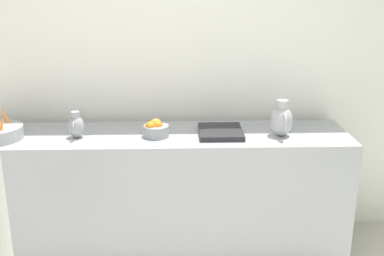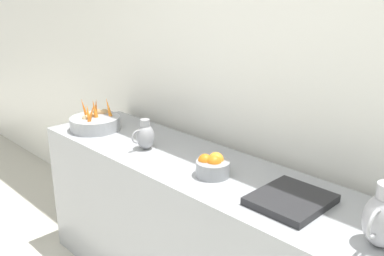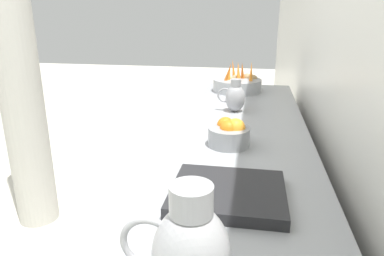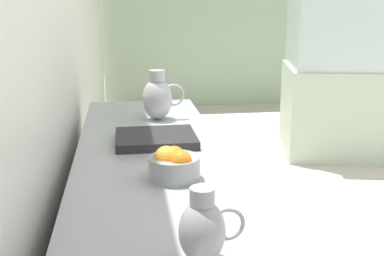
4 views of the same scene
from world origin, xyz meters
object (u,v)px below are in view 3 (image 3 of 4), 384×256
object	(u,v)px
metal_pitcher_short	(235,97)
metal_pitcher_tall	(190,253)
orange_bowl	(229,133)
support_column	(7,5)
vegetable_colander	(237,84)

from	to	relation	value
metal_pitcher_short	metal_pitcher_tall	bearing A→B (deg)	89.82
orange_bowl	metal_pitcher_short	world-z (taller)	metal_pitcher_short
metal_pitcher_short	support_column	xyz separation A→B (m)	(1.42, -0.12, 0.49)
orange_bowl	metal_pitcher_tall	world-z (taller)	metal_pitcher_tall
orange_bowl	support_column	xyz separation A→B (m)	(1.42, -0.66, 0.52)
vegetable_colander	orange_bowl	world-z (taller)	vegetable_colander
metal_pitcher_tall	support_column	bearing A→B (deg)	-47.17
orange_bowl	metal_pitcher_short	distance (m)	0.54
vegetable_colander	metal_pitcher_short	distance (m)	0.53
vegetable_colander	metal_pitcher_tall	distance (m)	1.94
vegetable_colander	metal_pitcher_short	xyz separation A→B (m)	(-0.01, 0.53, 0.03)
orange_bowl	support_column	size ratio (longest dim) A/B	0.06
metal_pitcher_tall	support_column	distance (m)	2.13
orange_bowl	metal_pitcher_tall	bearing A→B (deg)	89.11
vegetable_colander	support_column	size ratio (longest dim) A/B	0.11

